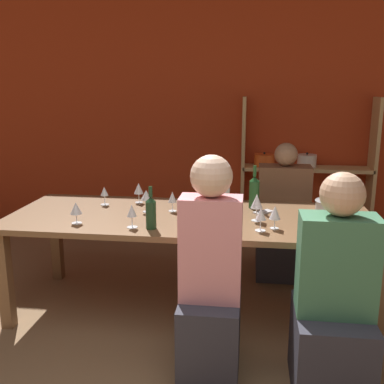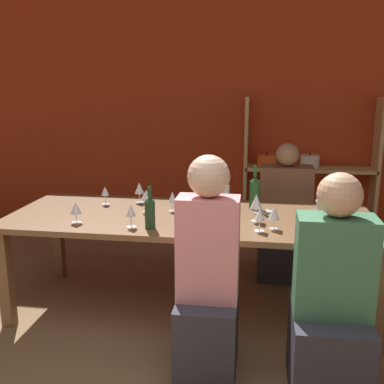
% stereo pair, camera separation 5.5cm
% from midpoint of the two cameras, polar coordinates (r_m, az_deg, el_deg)
% --- Properties ---
extents(wall_back_red, '(8.80, 0.06, 2.70)m').
position_cam_midpoint_polar(wall_back_red, '(5.08, 2.18, 9.90)').
color(wall_back_red, '#B23819').
rests_on(wall_back_red, ground_plane).
extents(shelf_unit, '(1.39, 0.30, 1.54)m').
position_cam_midpoint_polar(shelf_unit, '(5.00, 13.89, 0.48)').
color(shelf_unit, tan).
rests_on(shelf_unit, ground_plane).
extents(dining_table, '(2.62, 0.99, 0.74)m').
position_cam_midpoint_polar(dining_table, '(3.26, -0.71, -4.24)').
color(dining_table, brown).
rests_on(dining_table, ground_plane).
extents(mixing_bowl, '(0.25, 0.25, 0.09)m').
position_cam_midpoint_polar(mixing_bowl, '(3.45, 16.91, -1.71)').
color(mixing_bowl, '#B7BABC').
rests_on(mixing_bowl, dining_table).
extents(wine_bottle_green, '(0.07, 0.07, 0.35)m').
position_cam_midpoint_polar(wine_bottle_green, '(3.15, 3.65, -0.85)').
color(wine_bottle_green, '#B2C6C1').
rests_on(wine_bottle_green, dining_table).
extents(wine_bottle_dark, '(0.08, 0.08, 0.33)m').
position_cam_midpoint_polar(wine_bottle_dark, '(3.44, 7.45, 0.06)').
color(wine_bottle_dark, '#1E4C23').
rests_on(wine_bottle_dark, dining_table).
extents(wine_bottle_amber, '(0.07, 0.07, 0.28)m').
position_cam_midpoint_polar(wine_bottle_amber, '(2.93, -5.77, -2.53)').
color(wine_bottle_amber, '#19381E').
rests_on(wine_bottle_amber, dining_table).
extents(wine_glass_red_a, '(0.06, 0.06, 0.15)m').
position_cam_midpoint_polar(wine_glass_red_a, '(3.33, -2.98, -0.75)').
color(wine_glass_red_a, white).
rests_on(wine_glass_red_a, dining_table).
extents(wine_glass_white_a, '(0.07, 0.07, 0.15)m').
position_cam_midpoint_polar(wine_glass_white_a, '(3.58, -11.50, -0.03)').
color(wine_glass_white_a, white).
rests_on(wine_glass_white_a, dining_table).
extents(wine_glass_white_b, '(0.07, 0.07, 0.15)m').
position_cam_midpoint_polar(wine_glass_white_b, '(2.96, 9.97, -2.67)').
color(wine_glass_white_b, white).
rests_on(wine_glass_white_b, dining_table).
extents(wine_glass_empty_a, '(0.08, 0.08, 0.19)m').
position_cam_midpoint_polar(wine_glass_empty_a, '(3.10, 7.73, -1.22)').
color(wine_glass_empty_a, white).
rests_on(wine_glass_empty_a, dining_table).
extents(wine_glass_red_b, '(0.07, 0.07, 0.16)m').
position_cam_midpoint_polar(wine_glass_red_b, '(2.97, -8.18, -2.49)').
color(wine_glass_red_b, white).
rests_on(wine_glass_red_b, dining_table).
extents(wine_glass_empty_b, '(0.08, 0.08, 0.16)m').
position_cam_midpoint_polar(wine_glass_empty_b, '(3.59, -7.22, 0.42)').
color(wine_glass_empty_b, white).
rests_on(wine_glass_empty_b, dining_table).
extents(wine_glass_red_c, '(0.07, 0.07, 0.15)m').
position_cam_midpoint_polar(wine_glass_red_c, '(2.90, 8.20, -2.92)').
color(wine_glass_red_c, white).
rests_on(wine_glass_red_c, dining_table).
extents(wine_glass_white_c, '(0.08, 0.08, 0.15)m').
position_cam_midpoint_polar(wine_glass_white_c, '(3.14, -15.00, -2.10)').
color(wine_glass_white_c, white).
rests_on(wine_glass_white_c, dining_table).
extents(wine_glass_white_d, '(0.07, 0.07, 0.15)m').
position_cam_midpoint_polar(wine_glass_white_d, '(2.94, 17.57, -3.19)').
color(wine_glass_white_d, white).
rests_on(wine_glass_white_d, dining_table).
extents(wine_glass_red_d, '(0.08, 0.08, 0.17)m').
position_cam_midpoint_polar(wine_glass_red_d, '(3.32, -6.31, -0.48)').
color(wine_glass_red_d, white).
rests_on(wine_glass_red_d, dining_table).
extents(cell_phone, '(0.16, 0.15, 0.01)m').
position_cam_midpoint_polar(cell_phone, '(3.35, 8.57, -2.53)').
color(cell_phone, silver).
rests_on(cell_phone, dining_table).
extents(person_near_a, '(0.34, 0.43, 1.30)m').
position_cam_midpoint_polar(person_near_a, '(2.61, 1.71, -12.75)').
color(person_near_a, '#2D2D38').
rests_on(person_near_a, ground_plane).
extents(person_far_a, '(0.45, 0.56, 1.18)m').
position_cam_midpoint_polar(person_far_a, '(4.09, 11.04, -4.41)').
color(person_far_a, '#2D2D38').
rests_on(person_far_a, ground_plane).
extents(person_near_b, '(0.40, 0.50, 1.23)m').
position_cam_midpoint_polar(person_near_b, '(2.60, 16.86, -14.63)').
color(person_near_b, '#2D2D38').
rests_on(person_near_b, ground_plane).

